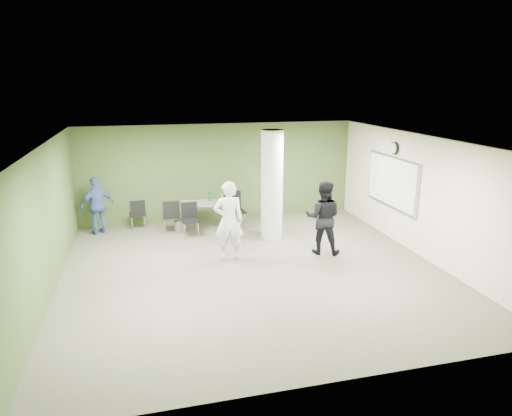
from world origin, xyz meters
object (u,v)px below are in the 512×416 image
object	(u,v)px
man_black	(323,217)
man_blue	(97,206)
chair_back_left	(138,212)
woman_white	(229,221)
folding_table	(210,204)

from	to	relation	value
man_black	man_blue	size ratio (longest dim) A/B	1.12
chair_back_left	woman_white	distance (m)	3.44
man_black	man_blue	distance (m)	5.95
woman_white	man_black	bearing A→B (deg)	-179.05
man_blue	man_black	bearing A→B (deg)	125.55
man_blue	folding_table	bearing A→B (deg)	149.06
chair_back_left	man_blue	world-z (taller)	man_blue
chair_back_left	woman_white	world-z (taller)	woman_white
chair_back_left	woman_white	xyz separation A→B (m)	(2.01, -2.76, 0.42)
man_black	chair_back_left	bearing A→B (deg)	-9.59
chair_back_left	man_blue	bearing A→B (deg)	1.91
woman_white	man_blue	distance (m)	4.02
chair_back_left	man_black	size ratio (longest dim) A/B	0.48
chair_back_left	man_blue	xyz separation A→B (m)	(-1.02, -0.11, 0.29)
chair_back_left	folding_table	bearing A→B (deg)	165.66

